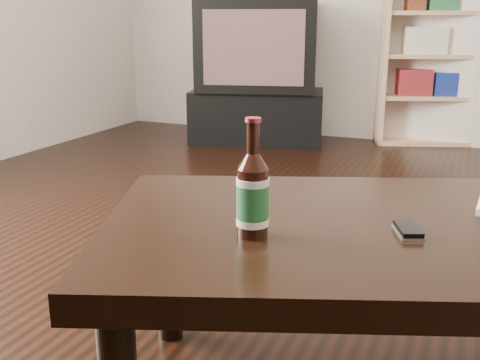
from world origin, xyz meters
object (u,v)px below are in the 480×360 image
at_px(beer_bottle, 253,195).
at_px(bookshelf, 427,52).
at_px(coffee_table, 384,248).
at_px(tv, 257,46).
at_px(phone, 408,230).
at_px(tv_stand, 257,116).

bearing_deg(beer_bottle, bookshelf, 89.71).
bearing_deg(coffee_table, beer_bottle, -141.93).
height_order(tv, coffee_table, tv).
bearing_deg(beer_bottle, tv, 111.17).
xyz_separation_m(bookshelf, coffee_table, (0.24, -3.40, -0.28)).
height_order(coffee_table, phone, phone).
relative_size(bookshelf, phone, 12.79).
distance_m(beer_bottle, phone, 0.36).
relative_size(tv_stand, tv, 1.01).
bearing_deg(phone, bookshelf, 72.67).
relative_size(tv, beer_bottle, 3.89).
relative_size(coffee_table, phone, 14.17).
xyz_separation_m(bookshelf, beer_bottle, (-0.02, -3.61, -0.12)).
bearing_deg(bookshelf, coffee_table, -105.24).
bearing_deg(bookshelf, tv, -176.63).
bearing_deg(bookshelf, phone, -104.37).
height_order(tv, beer_bottle, tv).
bearing_deg(phone, coffee_table, 113.79).
bearing_deg(beer_bottle, coffee_table, 38.07).
relative_size(tv, bookshelf, 0.75).
relative_size(tv_stand, phone, 9.67).
xyz_separation_m(tv_stand, tv, (0.00, -0.00, 0.55)).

